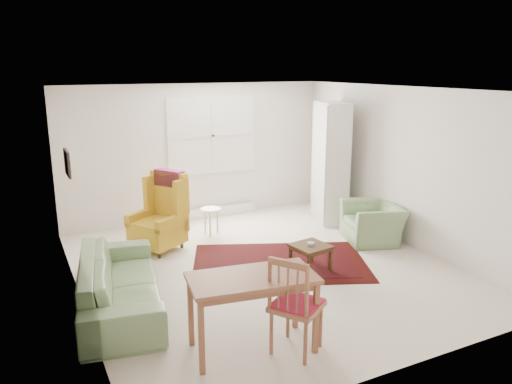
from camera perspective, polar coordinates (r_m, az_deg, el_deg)
name	(u,v)px	position (r m, az deg, el deg)	size (l,w,h in m)	color
room	(260,179)	(7.02, 0.46, 1.49)	(5.04, 5.54, 2.51)	beige
rug	(280,262)	(7.39, 2.72, -7.98)	(2.51, 1.61, 0.03)	black
sofa	(119,273)	(6.13, -15.38, -8.88)	(2.23, 0.87, 0.90)	#739261
armchair	(373,219)	(8.38, 13.20, -3.02)	(0.96, 0.84, 0.75)	#739261
wingback_chair	(157,212)	(7.84, -11.29, -2.28)	(0.71, 0.75, 1.23)	gold
coffee_table	(310,258)	(7.09, 6.23, -7.47)	(0.47, 0.47, 0.39)	#3D2712
stool	(211,221)	(8.55, -5.18, -3.34)	(0.35, 0.35, 0.46)	white
cabinet	(331,163)	(9.16, 8.56, 3.30)	(0.46, 0.87, 2.18)	white
desk	(252,313)	(5.14, -0.41, -13.65)	(1.26, 0.63, 0.80)	brown
desk_chair	(297,303)	(5.08, 4.69, -12.53)	(0.46, 0.46, 1.04)	brown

